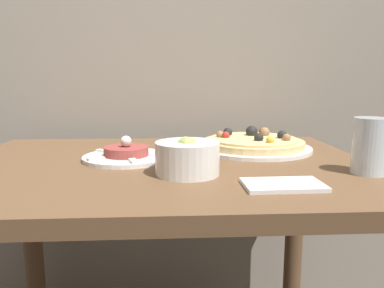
{
  "coord_description": "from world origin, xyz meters",
  "views": [
    {
      "loc": [
        0.02,
        -0.52,
        0.95
      ],
      "look_at": [
        0.07,
        0.38,
        0.79
      ],
      "focal_mm": 35.0,
      "sensor_mm": 36.0,
      "label": 1
    }
  ],
  "objects": [
    {
      "name": "small_bowl",
      "position": [
        0.05,
        0.24,
        0.78
      ],
      "size": [
        0.14,
        0.14,
        0.08
      ],
      "color": "white",
      "rests_on": "dining_table"
    },
    {
      "name": "dining_table",
      "position": [
        0.0,
        0.36,
        0.62
      ],
      "size": [
        1.0,
        0.73,
        0.75
      ],
      "color": "brown",
      "rests_on": "ground_plane"
    },
    {
      "name": "tartare_plate",
      "position": [
        -0.09,
        0.4,
        0.76
      ],
      "size": [
        0.21,
        0.21,
        0.06
      ],
      "color": "white",
      "rests_on": "dining_table"
    },
    {
      "name": "napkin",
      "position": [
        0.23,
        0.14,
        0.75
      ],
      "size": [
        0.15,
        0.09,
        0.01
      ],
      "color": "white",
      "rests_on": "dining_table"
    },
    {
      "name": "pizza_plate",
      "position": [
        0.25,
        0.51,
        0.76
      ],
      "size": [
        0.32,
        0.32,
        0.06
      ],
      "color": "white",
      "rests_on": "dining_table"
    },
    {
      "name": "drinking_glass",
      "position": [
        0.44,
        0.22,
        0.81
      ],
      "size": [
        0.07,
        0.07,
        0.12
      ],
      "color": "silver",
      "rests_on": "dining_table"
    }
  ]
}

